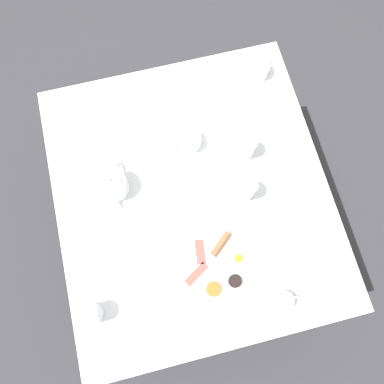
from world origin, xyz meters
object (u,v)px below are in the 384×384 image
Objects in this scene: napkin_folded at (300,253)px; breakfast_plate at (218,266)px; water_glass_short at (247,147)px; teacup_with_saucer_right at (189,142)px; water_glass_tall at (91,314)px; creamer_jug at (283,300)px; fork_by_plate at (120,107)px; knife_by_plate at (118,253)px; wine_glass_spare at (246,189)px; teapot_near at (112,184)px; teacup_with_saucer_left at (258,70)px.

breakfast_plate is at bearing 174.79° from napkin_folded.
teacup_with_saucer_right is at bearing 157.62° from water_glass_short.
breakfast_plate is at bearing 6.71° from water_glass_tall.
water_glass_tall is (-0.46, -0.05, 0.05)m from breakfast_plate.
teacup_with_saucer_right is 0.68m from creamer_jug.
napkin_folded reaches higher than fork_by_plate.
breakfast_plate is 0.31m from napkin_folded.
teacup_with_saucer_right is 0.50m from knife_by_plate.
teacup_with_saucer_right is (0.01, 0.49, 0.02)m from breakfast_plate.
water_glass_short is at bearing 25.62° from knife_by_plate.
breakfast_plate is 0.46m from water_glass_short.
breakfast_plate is 3.02× the size of water_glass_short.
creamer_jug is at bearing -42.09° from breakfast_plate.
creamer_jug is (0.17, -0.66, 0.00)m from teacup_with_saucer_right.
fork_by_plate is (-0.39, 0.47, -0.05)m from wine_glass_spare.
teapot_near reaches higher than knife_by_plate.
teapot_near is 0.47m from water_glass_tall.
napkin_folded is at bearing -14.12° from knife_by_plate.
breakfast_plate is 1.88× the size of fork_by_plate.
breakfast_plate is at bearing -91.71° from teacup_with_saucer_right.
teacup_with_saucer_left is 0.76m from napkin_folded.
knife_by_plate is (-0.51, -0.11, -0.05)m from wine_glass_spare.
breakfast_plate is 1.47× the size of napkin_folded.
water_glass_tall is 0.81m from fork_by_plate.
creamer_jug is at bearing 52.66° from teapot_near.
fork_by_plate and knife_by_plate have the same top height.
wine_glass_spare reaches higher than fork_by_plate.
teacup_with_saucer_left is 0.93m from knife_by_plate.
fork_by_plate is at bearing 72.56° from water_glass_tall.
wine_glass_spare is 0.52× the size of napkin_folded.
water_glass_tall is at bearing -107.44° from fork_by_plate.
napkin_folded is at bearing -79.00° from water_glass_short.
teacup_with_saucer_right is (-0.35, -0.24, -0.00)m from teacup_with_saucer_left.
teacup_with_saucer_left is (0.68, 0.35, -0.02)m from teapot_near.
teapot_near is 1.80× the size of wine_glass_spare.
teapot_near is 0.53m from water_glass_short.
napkin_folded is at bearing -94.84° from teacup_with_saucer_left.
water_glass_tall is 0.82m from water_glass_short.
teacup_with_saucer_right reaches higher than fork_by_plate.
water_glass_short is (0.22, 0.40, 0.04)m from breakfast_plate.
water_glass_tall is at bearing -178.00° from napkin_folded.
napkin_folded is (0.61, -0.41, -0.04)m from teapot_near.
teacup_with_saucer_left is at bearing 65.63° from water_glass_short.
teacup_with_saucer_right is 0.73× the size of napkin_folded.
teapot_near is at bearing -161.91° from teacup_with_saucer_right.
fork_by_plate is (-0.22, 0.72, -0.01)m from breakfast_plate.
creamer_jug reaches higher than napkin_folded.
breakfast_plate reaches higher than fork_by_plate.
water_glass_short is (0.69, 0.46, -0.00)m from water_glass_tall.
water_glass_tall is 1.21× the size of creamer_jug.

